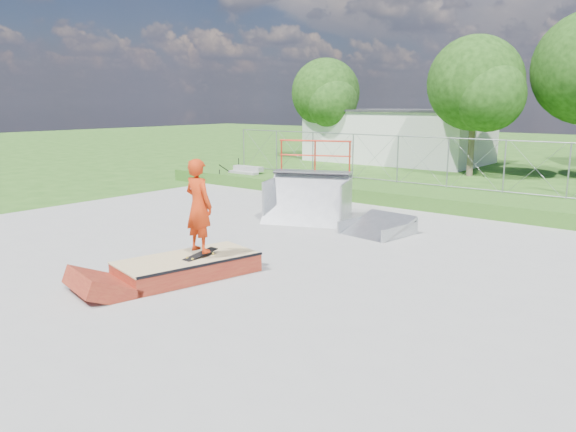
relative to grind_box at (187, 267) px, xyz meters
name	(u,v)px	position (x,y,z in m)	size (l,w,h in m)	color
ground	(251,265)	(0.45, 1.45, -0.21)	(120.00, 120.00, 0.00)	#2A5618
concrete_pad	(251,264)	(0.45, 1.45, -0.19)	(20.00, 16.00, 0.04)	gray
grass_berm	(434,198)	(0.45, 10.95, 0.04)	(24.00, 3.00, 0.50)	#2A5618
grind_box	(187,267)	(0.00, 0.00, 0.00)	(1.95, 3.04, 0.42)	maroon
quarter_pipe	(307,182)	(-1.40, 5.98, 0.98)	(2.37, 2.01, 2.37)	#95989C
flat_bank_ramp	(377,226)	(1.15, 5.73, 0.03)	(1.53, 1.63, 0.47)	#95989C
skateboard	(200,255)	(0.17, 0.21, 0.25)	(0.22, 0.80, 0.02)	black
skater	(199,209)	(0.17, 0.21, 1.20)	(0.69, 0.45, 1.90)	red
concrete_stairs	(241,176)	(-8.05, 10.15, 0.19)	(1.50, 1.60, 0.80)	gray
chain_link_fence	(448,163)	(0.45, 11.95, 1.19)	(20.00, 0.06, 1.80)	gray
utility_building_flat	(398,137)	(-7.55, 23.45, 1.29)	(10.00, 6.00, 3.00)	silver
tree_left_near	(479,87)	(-1.30, 19.28, 4.03)	(4.76, 4.48, 6.65)	brown
tree_left_far	(327,95)	(-11.32, 21.30, 3.73)	(4.42, 4.16, 6.18)	brown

